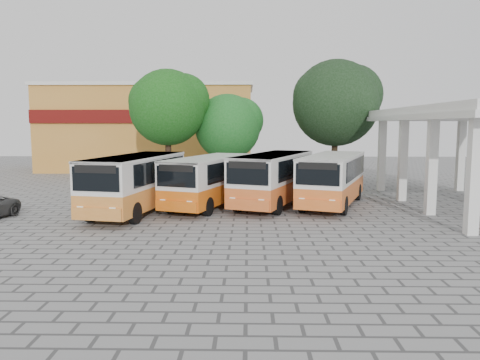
{
  "coord_description": "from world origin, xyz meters",
  "views": [
    {
      "loc": [
        -1.2,
        -21.29,
        4.43
      ],
      "look_at": [
        -1.64,
        3.61,
        1.5
      ],
      "focal_mm": 35.0,
      "sensor_mm": 36.0,
      "label": 1
    }
  ],
  "objects_px": {
    "bus_centre_right": "(273,176)",
    "bus_centre_left": "(209,178)",
    "bus_far_right": "(333,177)",
    "bus_far_left": "(136,180)"
  },
  "relations": [
    {
      "from": "bus_centre_right",
      "to": "bus_far_right",
      "type": "distance_m",
      "value": 3.25
    },
    {
      "from": "bus_centre_left",
      "to": "bus_far_right",
      "type": "bearing_deg",
      "value": 22.71
    },
    {
      "from": "bus_far_left",
      "to": "bus_centre_right",
      "type": "xyz_separation_m",
      "value": [
        7.05,
        2.24,
        -0.02
      ]
    },
    {
      "from": "bus_centre_left",
      "to": "bus_centre_right",
      "type": "height_order",
      "value": "bus_centre_right"
    },
    {
      "from": "bus_centre_left",
      "to": "bus_centre_right",
      "type": "bearing_deg",
      "value": 26.25
    },
    {
      "from": "bus_far_left",
      "to": "bus_far_right",
      "type": "relative_size",
      "value": 1.01
    },
    {
      "from": "bus_centre_right",
      "to": "bus_centre_left",
      "type": "bearing_deg",
      "value": -151.73
    },
    {
      "from": "bus_far_right",
      "to": "bus_far_left",
      "type": "bearing_deg",
      "value": -147.15
    },
    {
      "from": "bus_centre_right",
      "to": "bus_far_right",
      "type": "xyz_separation_m",
      "value": [
        3.25,
        -0.03,
        -0.02
      ]
    },
    {
      "from": "bus_far_left",
      "to": "bus_far_right",
      "type": "height_order",
      "value": "bus_far_left"
    }
  ]
}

